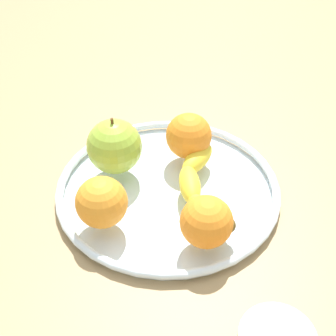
{
  "coord_description": "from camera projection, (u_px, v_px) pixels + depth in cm",
  "views": [
    {
      "loc": [
        50.19,
        2.5,
        47.89
      ],
      "look_at": [
        0.0,
        0.0,
        4.8
      ],
      "focal_mm": 49.75,
      "sensor_mm": 36.0,
      "label": 1
    }
  ],
  "objects": [
    {
      "name": "orange_back_left",
      "position": [
        102.0,
        202.0,
        0.6
      ],
      "size": [
        6.91,
        6.91,
        6.91
      ],
      "primitive_type": "sphere",
      "color": "orange",
      "rests_on": "fruit_bowl"
    },
    {
      "name": "banana",
      "position": [
        200.0,
        185.0,
        0.66
      ],
      "size": [
        18.8,
        8.58,
        3.01
      ],
      "rotation": [
        0.0,
        0.0,
        0.14
      ],
      "color": "yellow",
      "rests_on": "fruit_bowl"
    },
    {
      "name": "fruit_bowl",
      "position": [
        168.0,
        188.0,
        0.69
      ],
      "size": [
        32.9,
        32.9,
        1.8
      ],
      "color": "silver",
      "rests_on": "ground_plane"
    },
    {
      "name": "ground_plane",
      "position": [
        168.0,
        202.0,
        0.71
      ],
      "size": [
        159.85,
        159.85,
        4.0
      ],
      "primitive_type": "cube",
      "color": "#9B7C53"
    },
    {
      "name": "apple",
      "position": [
        114.0,
        146.0,
        0.68
      ],
      "size": [
        8.22,
        8.22,
        9.02
      ],
      "color": "#96B736",
      "rests_on": "fruit_bowl"
    },
    {
      "name": "orange_back_right",
      "position": [
        206.0,
        222.0,
        0.58
      ],
      "size": [
        6.77,
        6.77,
        6.77
      ],
      "primitive_type": "sphere",
      "color": "orange",
      "rests_on": "fruit_bowl"
    },
    {
      "name": "orange_front_left",
      "position": [
        189.0,
        136.0,
        0.71
      ],
      "size": [
        7.08,
        7.08,
        7.08
      ],
      "primitive_type": "sphere",
      "color": "orange",
      "rests_on": "fruit_bowl"
    }
  ]
}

